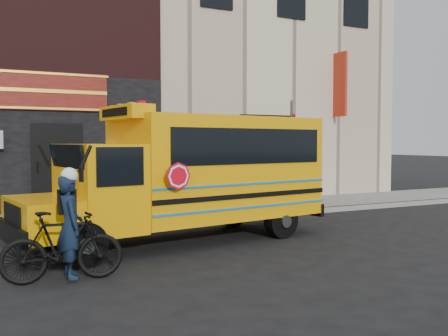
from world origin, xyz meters
name	(u,v)px	position (x,y,z in m)	size (l,w,h in m)	color
ground	(242,239)	(0.00, 0.00, 0.00)	(120.00, 120.00, 0.00)	black
curb	(196,220)	(0.00, 2.60, 0.07)	(40.00, 0.20, 0.15)	gray
sidewalk	(176,213)	(0.00, 4.10, 0.07)	(40.00, 3.00, 0.15)	slate
building	(118,45)	(-0.04, 10.45, 6.13)	(20.00, 10.70, 12.00)	beige
school_bus	(193,173)	(-1.03, 0.38, 1.51)	(7.14, 3.16, 2.92)	black
sign_pole	(291,151)	(3.44, 3.10, 1.90)	(0.08, 0.30, 3.47)	#363D3A
bicycle	(62,246)	(-4.15, -1.77, 0.56)	(0.53, 1.86, 1.12)	black
cyclist	(70,229)	(-4.03, -1.76, 0.82)	(0.59, 0.39, 1.63)	black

